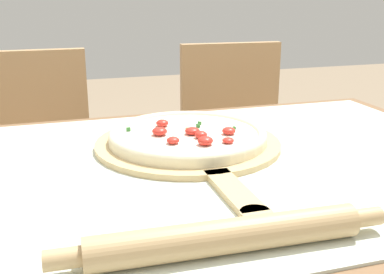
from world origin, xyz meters
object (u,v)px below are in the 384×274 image
Objects in this scene: pizza_peel at (190,146)px; pizza at (188,135)px; chair_right at (236,146)px; rolling_pin at (226,236)px; chair_left at (35,166)px.

pizza_peel is 1.71× the size of pizza.
pizza_peel is 0.66× the size of chair_right.
pizza is 0.43m from rolling_pin.
rolling_pin is 1.13m from chair_left.
pizza is at bearing 79.89° from rolling_pin.
rolling_pin is 1.19m from chair_right.
pizza is 0.80m from chair_right.
rolling_pin reaches higher than pizza_peel.
chair_right is at bearing 59.48° from pizza.
pizza_peel is at bearing 79.46° from rolling_pin.
pizza_peel is 0.78m from chair_left.
pizza is 0.78m from chair_left.
rolling_pin is at bearing -100.54° from pizza_peel.
pizza is at bearing -61.79° from chair_left.
rolling_pin is 0.52× the size of chair_left.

